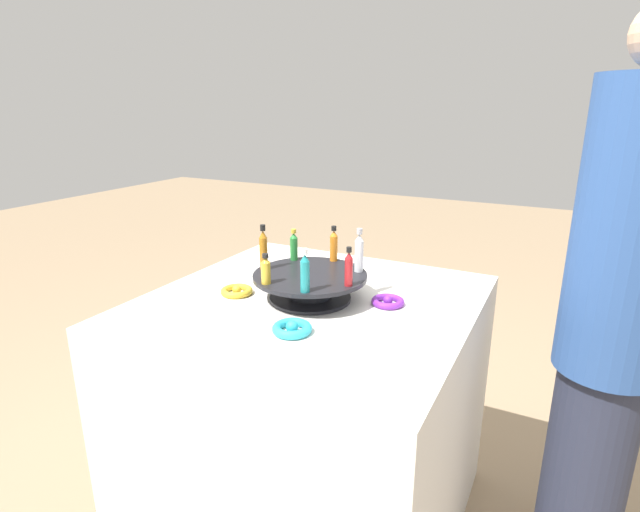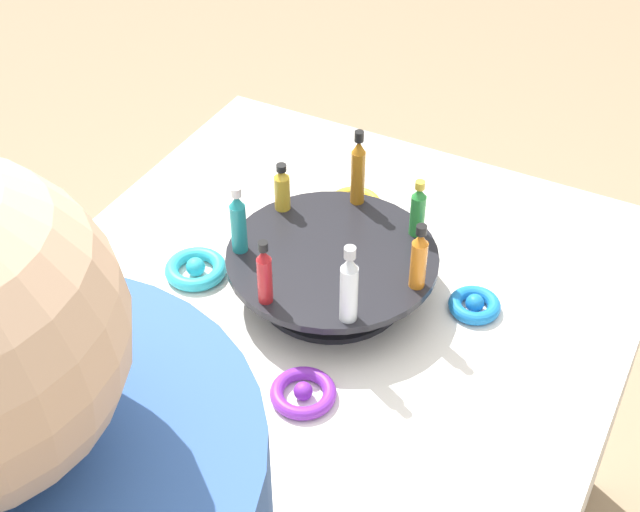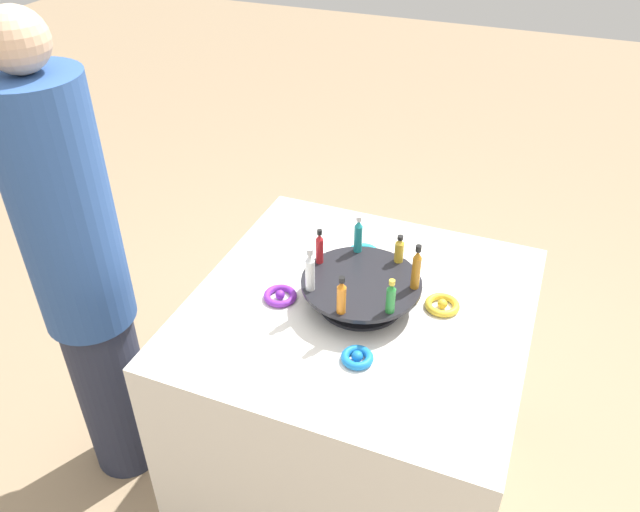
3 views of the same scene
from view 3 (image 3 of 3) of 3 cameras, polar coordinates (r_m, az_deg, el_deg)
ground_plane at (r=2.36m, az=2.94°, el=-19.34°), size 12.00×12.00×0.00m
party_table at (r=2.05m, az=3.28°, el=-12.90°), size 0.93×0.93×0.80m
display_stand at (r=1.74m, az=3.77°, el=-3.08°), size 0.34×0.34×0.08m
bottle_teal at (r=1.81m, az=3.52°, el=1.92°), size 0.02×0.02×0.12m
bottle_red at (r=1.76m, az=-0.05°, el=0.78°), size 0.02×0.02×0.11m
bottle_clear at (r=1.66m, az=-0.92°, el=-1.37°), size 0.03×0.03×0.13m
bottle_orange at (r=1.58m, az=1.97°, el=-3.71°), size 0.02×0.02×0.11m
bottle_green at (r=1.60m, az=6.49°, el=-3.77°), size 0.02×0.02×0.10m
bottle_amber at (r=1.68m, az=8.80°, el=-1.14°), size 0.02×0.02×0.14m
bottle_gold at (r=1.79m, az=7.26°, el=0.58°), size 0.03×0.03×0.09m
ribbon_bow_gold at (r=1.78m, az=11.11°, el=-4.41°), size 0.10×0.10×0.03m
ribbon_bow_teal at (r=1.95m, az=3.97°, el=0.24°), size 0.10×0.10×0.03m
ribbon_bow_purple at (r=1.78m, az=-3.66°, el=-3.64°), size 0.10×0.10×0.03m
ribbon_bow_blue at (r=1.60m, az=3.42°, el=-9.24°), size 0.08×0.08×0.03m
person_figure at (r=1.97m, az=-20.86°, el=-2.18°), size 0.27×0.27×1.58m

